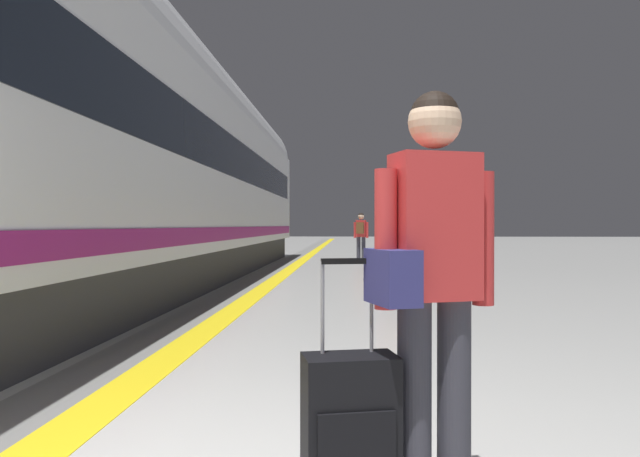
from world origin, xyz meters
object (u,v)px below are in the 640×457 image
Objects in this scene: high_speed_train at (65,123)px; rolling_suitcase_foreground at (350,425)px; waste_bin at (420,261)px; passenger_far at (395,231)px; passenger_near at (392,233)px; duffel_bag_mid at (371,256)px; duffel_bag_near at (375,279)px; duffel_bag_far at (384,263)px; passenger_mid at (361,232)px; traveller_foreground at (431,265)px.

high_speed_train reaches higher than rolling_suitcase_foreground.
passenger_far is at bearing 92.20° from waste_bin.
passenger_far is (0.40, 4.75, -0.01)m from passenger_near.
duffel_bag_near is at bearing -91.36° from duffel_bag_mid.
waste_bin is at bearing -87.80° from passenger_far.
passenger_far is 0.94m from duffel_bag_far.
passenger_mid is (0.33, 17.29, 0.58)m from rolling_suitcase_foreground.
traveller_foreground is 8.95m from passenger_near.
waste_bin is at bearing -82.71° from passenger_mid.
passenger_far is at bearing 86.49° from traveller_foreground.
high_speed_train reaches higher than duffel_bag_mid.
rolling_suitcase_foreground is at bearing -94.88° from passenger_far.
traveller_foreground is at bearing -90.76° from duffel_bag_near.
duffel_bag_near is 8.35m from duffel_bag_mid.
duffel_bag_far is 4.19m from waste_bin.
duffel_bag_near and duffel_bag_mid have the same top height.
rolling_suitcase_foreground is at bearing -54.94° from high_speed_train.
traveller_foreground is 1.10× the size of passenger_mid.
high_speed_train is 71.70× the size of duffel_bag_far.
duffel_bag_mid is 0.48× the size of waste_bin.
high_speed_train is 34.67× the size of waste_bin.
waste_bin is at bearing 31.21° from duffel_bag_near.
passenger_far reaches higher than duffel_bag_near.
waste_bin is (0.89, 0.54, 0.30)m from duffel_bag_near.
high_speed_train is 12.71m from passenger_mid.
passenger_far is 4.45m from waste_bin.
duffel_bag_mid is (0.31, 17.07, -0.84)m from traveller_foreground.
high_speed_train is 18.43× the size of traveller_foreground.
passenger_near reaches higher than passenger_mid.
passenger_far is (0.72, 4.96, 0.84)m from duffel_bag_near.
rolling_suitcase_foreground is 8.81m from duffel_bag_near.
high_speed_train is 71.70× the size of duffel_bag_mid.
passenger_far reaches higher than passenger_mid.
passenger_far reaches higher than rolling_suitcase_foreground.
rolling_suitcase_foreground is 2.32× the size of duffel_bag_near.
rolling_suitcase_foreground is 17.15m from duffel_bag_mid.
duffel_bag_near is 1.00× the size of duffel_bag_mid.
traveller_foreground is 1.88× the size of waste_bin.
passenger_mid is at bearing 97.29° from waste_bin.
high_speed_train is 18.45× the size of passenger_far.
passenger_mid is at bearing 154.45° from duffel_bag_mid.
high_speed_train reaches higher than duffel_bag_near.
duffel_bag_mid is at bearing 88.64° from duffel_bag_near.
rolling_suitcase_foreground is (3.76, -5.36, -2.16)m from high_speed_train.
duffel_bag_mid is 1.00× the size of duffel_bag_far.
passenger_far is (1.17, 13.75, 0.65)m from rolling_suitcase_foreground.
rolling_suitcase_foreground is 0.60× the size of passenger_near.
passenger_mid is 3.54× the size of duffel_bag_mid.
passenger_mid is 1.71× the size of waste_bin.
rolling_suitcase_foreground is at bearing -91.08° from passenger_mid.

